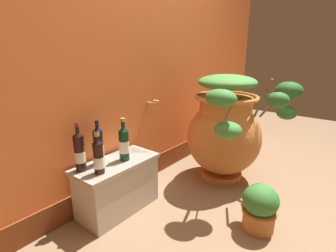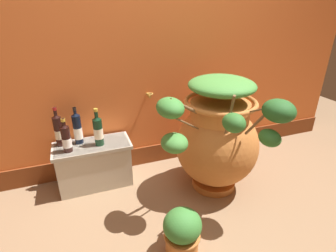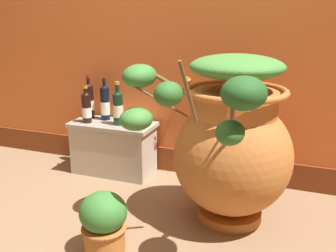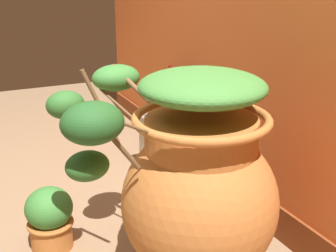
{
  "view_description": "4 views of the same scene",
  "coord_description": "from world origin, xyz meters",
  "px_view_note": "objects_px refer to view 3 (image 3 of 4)",
  "views": [
    {
      "loc": [
        -1.68,
        -0.47,
        1.21
      ],
      "look_at": [
        -0.04,
        0.82,
        0.58
      ],
      "focal_mm": 27.78,
      "sensor_mm": 36.0,
      "label": 1
    },
    {
      "loc": [
        -0.59,
        -1.13,
        1.48
      ],
      "look_at": [
        0.08,
        0.71,
        0.57
      ],
      "focal_mm": 28.01,
      "sensor_mm": 36.0,
      "label": 2
    },
    {
      "loc": [
        0.81,
        -1.5,
        1.2
      ],
      "look_at": [
        0.02,
        0.65,
        0.51
      ],
      "focal_mm": 40.24,
      "sensor_mm": 36.0,
      "label": 3
    },
    {
      "loc": [
        1.93,
        -0.31,
        1.36
      ],
      "look_at": [
        -0.11,
        0.66,
        0.56
      ],
      "focal_mm": 46.97,
      "sensor_mm": 36.0,
      "label": 4
    }
  ],
  "objects_px": {
    "wine_bottle_left": "(118,107)",
    "wine_bottle_middle": "(105,103)",
    "wine_bottle_right": "(86,107)",
    "terracotta_urn": "(231,142)",
    "wine_bottle_back": "(89,100)",
    "potted_shrub": "(104,222)"
  },
  "relations": [
    {
      "from": "wine_bottle_left",
      "to": "wine_bottle_back",
      "type": "distance_m",
      "value": 0.32
    },
    {
      "from": "wine_bottle_right",
      "to": "wine_bottle_back",
      "type": "relative_size",
      "value": 0.85
    },
    {
      "from": "wine_bottle_left",
      "to": "potted_shrub",
      "type": "distance_m",
      "value": 1.05
    },
    {
      "from": "wine_bottle_right",
      "to": "potted_shrub",
      "type": "bearing_deg",
      "value": -54.57
    },
    {
      "from": "wine_bottle_back",
      "to": "terracotta_urn",
      "type": "bearing_deg",
      "value": -21.29
    },
    {
      "from": "wine_bottle_right",
      "to": "wine_bottle_back",
      "type": "bearing_deg",
      "value": 112.65
    },
    {
      "from": "wine_bottle_left",
      "to": "wine_bottle_middle",
      "type": "distance_m",
      "value": 0.18
    },
    {
      "from": "wine_bottle_left",
      "to": "wine_bottle_right",
      "type": "height_order",
      "value": "wine_bottle_left"
    },
    {
      "from": "wine_bottle_left",
      "to": "wine_bottle_right",
      "type": "distance_m",
      "value": 0.25
    },
    {
      "from": "terracotta_urn",
      "to": "wine_bottle_back",
      "type": "xyz_separation_m",
      "value": [
        -1.22,
        0.47,
        0.05
      ]
    },
    {
      "from": "wine_bottle_left",
      "to": "potted_shrub",
      "type": "bearing_deg",
      "value": -67.52
    },
    {
      "from": "terracotta_urn",
      "to": "wine_bottle_back",
      "type": "height_order",
      "value": "terracotta_urn"
    },
    {
      "from": "wine_bottle_middle",
      "to": "wine_bottle_back",
      "type": "height_order",
      "value": "wine_bottle_back"
    },
    {
      "from": "wine_bottle_left",
      "to": "wine_bottle_back",
      "type": "bearing_deg",
      "value": 161.44
    },
    {
      "from": "wine_bottle_back",
      "to": "wine_bottle_right",
      "type": "bearing_deg",
      "value": -67.35
    },
    {
      "from": "terracotta_urn",
      "to": "wine_bottle_back",
      "type": "bearing_deg",
      "value": 158.71
    },
    {
      "from": "terracotta_urn",
      "to": "wine_bottle_middle",
      "type": "relative_size",
      "value": 3.11
    },
    {
      "from": "terracotta_urn",
      "to": "wine_bottle_middle",
      "type": "distance_m",
      "value": 1.17
    },
    {
      "from": "wine_bottle_back",
      "to": "potted_shrub",
      "type": "height_order",
      "value": "wine_bottle_back"
    },
    {
      "from": "wine_bottle_left",
      "to": "potted_shrub",
      "type": "height_order",
      "value": "wine_bottle_left"
    },
    {
      "from": "terracotta_urn",
      "to": "wine_bottle_left",
      "type": "bearing_deg",
      "value": 157.82
    },
    {
      "from": "wine_bottle_left",
      "to": "wine_bottle_middle",
      "type": "height_order",
      "value": "wine_bottle_left"
    }
  ]
}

